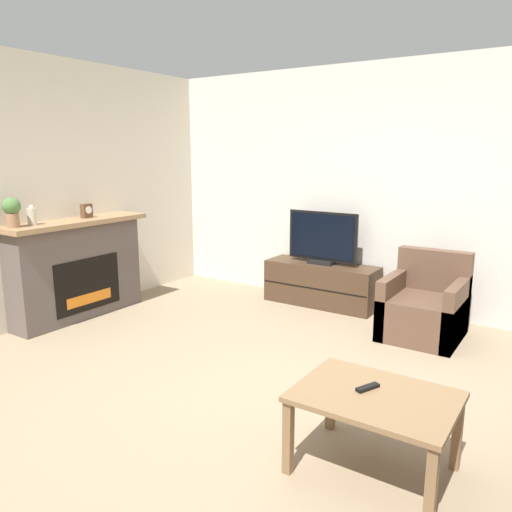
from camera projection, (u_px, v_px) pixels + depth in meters
name	position (u px, v px, depth m)	size (l,w,h in m)	color
ground_plane	(250.00, 406.00, 3.51)	(24.00, 24.00, 0.00)	#89755B
wall_back	(389.00, 189.00, 5.44)	(12.00, 0.06, 2.70)	beige
wall_left	(5.00, 195.00, 4.76)	(0.06, 12.00, 2.70)	beige
fireplace	(77.00, 268.00, 5.31)	(0.45, 1.58, 1.06)	#564C47
mantel_vase_left	(32.00, 216.00, 4.78)	(0.09, 0.09, 0.19)	beige
mantel_clock	(87.00, 211.00, 5.30)	(0.08, 0.11, 0.15)	brown
potted_plant	(12.00, 210.00, 4.61)	(0.16, 0.16, 0.28)	#936B4C
tv_stand	(321.00, 284.00, 5.79)	(1.30, 0.44, 0.49)	#422D1E
tv	(322.00, 240.00, 5.68)	(0.84, 0.18, 0.60)	black
armchair	(424.00, 309.00, 4.79)	(0.70, 0.76, 0.81)	brown
coffee_table	(375.00, 405.00, 2.72)	(0.85, 0.63, 0.46)	brown
remote	(368.00, 388.00, 2.76)	(0.10, 0.15, 0.02)	black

